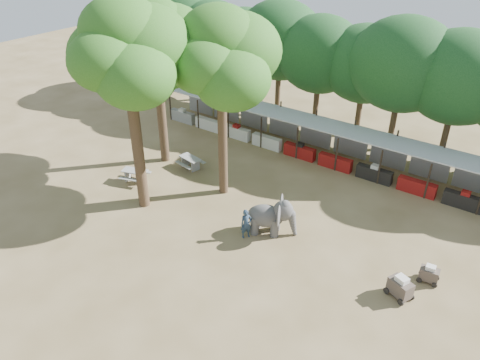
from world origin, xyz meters
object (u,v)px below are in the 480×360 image
Objects in this scene: picnic_table_far at (190,161)px; cart_front at (400,287)px; picnic_table_near at (135,174)px; cart_back at (429,274)px; handler at (246,224)px; yard_tree_back at (221,57)px; elephant at (272,216)px; yard_tree_left at (156,43)px; yard_tree_center at (127,52)px.

picnic_table_far is 16.40m from cart_front.
picnic_table_near reaches higher than picnic_table_far.
picnic_table_far is 16.88m from cart_back.
handler is at bearing -154.20° from cart_front.
yard_tree_back is 3.93× the size of elephant.
yard_tree_back is at bearing 86.68° from handler.
yard_tree_back is at bearing 169.52° from cart_back.
cart_back is at bearing -5.96° from yard_tree_left.
cart_back is at bearing 89.22° from cart_front.
elephant is at bearing -16.08° from picnic_table_near.
handler is at bearing -151.52° from elephant.
cart_back is (9.16, 2.23, -0.39)m from handler.
elephant is 7.53m from cart_front.
yard_tree_center reaches higher than cart_front.
yard_tree_left is 6.40× the size of handler.
yard_tree_center is (3.00, -5.00, 1.01)m from yard_tree_left.
handler is at bearing -18.47° from picnic_table_far.
handler is at bearing -22.90° from picnic_table_near.
handler is 1.66× the size of cart_back.
cart_front is (15.97, -3.75, 0.04)m from picnic_table_far.
handler is (4.01, -3.22, -7.68)m from yard_tree_back.
elephant reaches higher than cart_back.
picnic_table_far is 1.32× the size of cart_front.
cart_back is (8.27, 1.07, -0.61)m from elephant.
picnic_table_far is (2.40, -0.06, -7.67)m from yard_tree_left.
yard_tree_back is at bearing 6.73° from picnic_table_near.
yard_tree_center is at bearing -72.88° from picnic_table_far.
cart_back is (16.17, 3.00, -8.74)m from yard_tree_center.
yard_tree_left is 0.97× the size of yard_tree_back.
yard_tree_left reaches higher than cart_back.
cart_back is at bearing 10.52° from yard_tree_center.
yard_tree_center is at bearing 131.82° from handler.
yard_tree_center is at bearing -59.04° from yard_tree_left.
elephant is at bearing -162.71° from cart_front.
elephant is 8.36m from cart_back.
yard_tree_back reaches higher than elephant.
cart_front is at bearing -11.72° from yard_tree_left.
picnic_table_far is at bearing -170.24° from cart_front.
yard_tree_back reaches higher than picnic_table_far.
yard_tree_center is at bearing 169.69° from elephant.
yard_tree_center reaches higher than cart_back.
handler is 0.93× the size of picnic_table_far.
yard_tree_back is 8.11× the size of cart_front.
cart_front is (7.48, -0.74, -0.51)m from elephant.
picnic_table_near is 17.72m from cart_front.
yard_tree_back reaches higher than cart_back.
yard_tree_left is 5.43× the size of picnic_table_near.
elephant is at bearing -22.91° from yard_tree_back.
picnic_table_near is at bearing -154.52° from yard_tree_back.
cart_front is at bearing -51.68° from handler.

